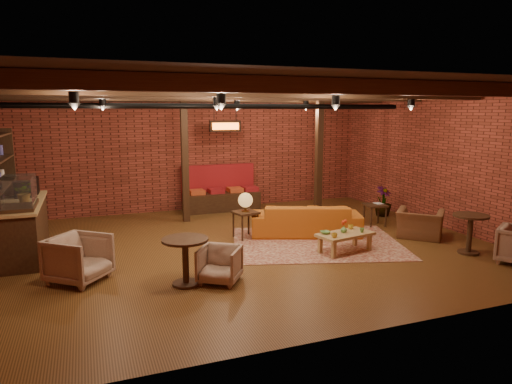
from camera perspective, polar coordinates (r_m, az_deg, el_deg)
name	(u,v)px	position (r m, az deg, el deg)	size (l,w,h in m)	color
floor	(242,247)	(9.39, -1.70, -6.89)	(10.00, 10.00, 0.00)	#3C270F
ceiling	(242,87)	(9.00, -1.81, 13.01)	(10.00, 8.00, 0.02)	black
wall_back	(196,153)	(12.89, -7.55, 4.91)	(10.00, 0.02, 3.20)	maroon
wall_front	(352,209)	(5.48, 11.95, -2.13)	(10.00, 0.02, 3.20)	maroon
wall_right	(442,160)	(11.67, 22.22, 3.72)	(0.02, 8.00, 3.20)	maroon
ceiling_beams	(242,93)	(8.99, -1.81, 12.24)	(9.80, 6.40, 0.22)	black
ceiling_pipe	(219,106)	(10.51, -4.67, 10.64)	(0.12, 0.12, 9.60)	black
post_left	(185,158)	(11.40, -8.89, 4.21)	(0.16, 0.16, 3.20)	black
post_right	(319,156)	(12.01, 7.86, 4.53)	(0.16, 0.16, 3.20)	black
service_counter	(22,214)	(9.77, -27.23, -2.51)	(0.80, 2.50, 1.60)	black
plant_counter	(27,191)	(9.88, -26.73, 0.15)	(0.35, 0.39, 0.30)	#337F33
banquette	(221,193)	(12.75, -4.35, -0.08)	(2.10, 0.70, 1.00)	maroon
service_sign	(225,126)	(12.13, -3.86, 8.21)	(0.86, 0.06, 0.30)	orange
ceiling_spotlights	(242,105)	(8.99, -1.80, 10.84)	(6.40, 4.40, 0.28)	black
rug	(316,243)	(9.74, 7.55, -6.31)	(3.46, 2.64, 0.01)	maroon
sofa	(306,219)	(10.28, 6.23, -3.41)	(2.41, 0.94, 0.71)	#AE5918
coffee_table	(344,235)	(9.14, 11.00, -5.31)	(1.21, 0.77, 0.64)	#A2804B
side_table_lamp	(245,204)	(9.86, -1.33, -1.47)	(0.57, 0.57, 1.01)	black
round_table_left	(185,254)	(7.35, -8.82, -7.62)	(0.73, 0.73, 0.77)	black
armchair_a	(79,256)	(7.98, -21.30, -7.52)	(0.82, 0.77, 0.84)	#BEAC93
armchair_b	(220,263)	(7.47, -4.57, -8.81)	(0.63, 0.59, 0.65)	#BEAC93
armchair_right	(420,219)	(10.60, 19.86, -3.21)	(0.94, 0.61, 0.82)	brown
side_table_book	(375,206)	(11.37, 14.68, -1.68)	(0.54, 0.54, 0.55)	black
round_table_right	(470,228)	(9.77, 25.20, -4.05)	(0.66, 0.66, 0.77)	black
plant_tall	(384,172)	(12.38, 15.77, 2.45)	(1.32, 1.32, 2.36)	#4C7F4C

